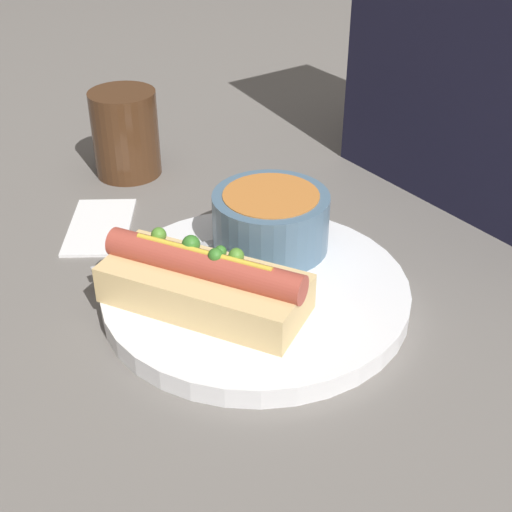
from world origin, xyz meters
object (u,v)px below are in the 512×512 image
object	(u,v)px
hot_dog	(201,280)
soup_bowl	(271,219)
drinking_glass	(126,134)
spoon	(221,241)

from	to	relation	value
hot_dog	soup_bowl	distance (m)	0.11
drinking_glass	hot_dog	bearing A→B (deg)	-14.86
hot_dog	soup_bowl	world-z (taller)	hot_dog
hot_dog	drinking_glass	world-z (taller)	drinking_glass
soup_bowl	spoon	world-z (taller)	soup_bowl
spoon	soup_bowl	bearing A→B (deg)	-28.07
hot_dog	soup_bowl	xyz separation A→B (m)	(-0.04, 0.10, 0.01)
spoon	hot_dog	bearing A→B (deg)	-121.07
soup_bowl	drinking_glass	xyz separation A→B (m)	(-0.25, -0.02, 0.00)
hot_dog	spoon	distance (m)	0.10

